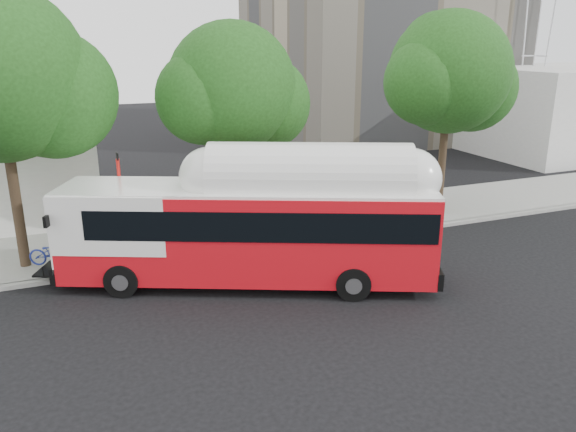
% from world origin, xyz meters
% --- Properties ---
extents(ground, '(120.00, 120.00, 0.00)m').
position_xyz_m(ground, '(0.00, 0.00, 0.00)').
color(ground, black).
rests_on(ground, ground).
extents(sidewalk, '(60.00, 5.00, 0.15)m').
position_xyz_m(sidewalk, '(0.00, 6.50, 0.07)').
color(sidewalk, gray).
rests_on(sidewalk, ground).
extents(curb_strip, '(60.00, 0.30, 0.15)m').
position_xyz_m(curb_strip, '(0.00, 3.90, 0.07)').
color(curb_strip, gray).
rests_on(curb_strip, ground).
extents(red_curb_segment, '(10.00, 0.32, 0.16)m').
position_xyz_m(red_curb_segment, '(-3.00, 3.90, 0.08)').
color(red_curb_segment, maroon).
rests_on(red_curb_segment, ground).
extents(street_tree_left, '(6.67, 5.80, 9.74)m').
position_xyz_m(street_tree_left, '(-8.53, 5.56, 6.60)').
color(street_tree_left, '#2D2116').
rests_on(street_tree_left, ground).
extents(street_tree_mid, '(5.75, 5.00, 8.62)m').
position_xyz_m(street_tree_mid, '(-0.59, 6.06, 5.91)').
color(street_tree_mid, '#2D2116').
rests_on(street_tree_mid, ground).
extents(street_tree_right, '(6.21, 5.40, 9.18)m').
position_xyz_m(street_tree_right, '(9.44, 5.86, 6.26)').
color(street_tree_right, '#2D2116').
rests_on(street_tree_right, ground).
extents(transit_bus, '(12.80, 7.33, 3.85)m').
position_xyz_m(transit_bus, '(-1.87, 1.35, 1.80)').
color(transit_bus, red).
rests_on(transit_bus, ground).
extents(signal_pole, '(0.12, 0.40, 4.18)m').
position_xyz_m(signal_pole, '(-5.60, 4.48, 2.14)').
color(signal_pole, red).
rests_on(signal_pole, ground).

